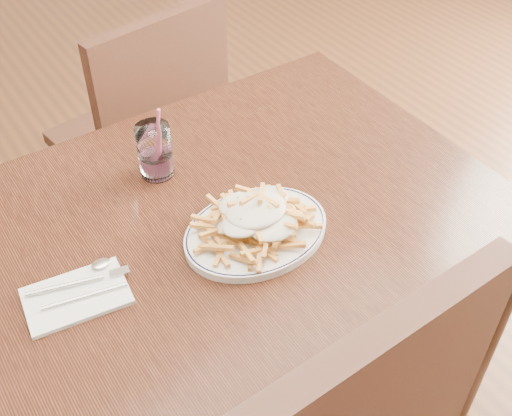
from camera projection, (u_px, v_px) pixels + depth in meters
table at (202, 254)px, 1.28m from camera, size 1.20×0.80×0.75m
chair_far at (149, 130)px, 1.87m from camera, size 0.47×0.47×0.89m
fries_plate at (256, 231)px, 1.20m from camera, size 0.34×0.31×0.02m
loaded_fries at (256, 214)px, 1.17m from camera, size 0.24×0.19×0.07m
napkin at (76, 296)px, 1.09m from camera, size 0.19×0.13×0.01m
cutlery at (74, 291)px, 1.09m from camera, size 0.19×0.09×0.01m
water_glass at (155, 154)px, 1.31m from camera, size 0.07×0.07×0.16m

